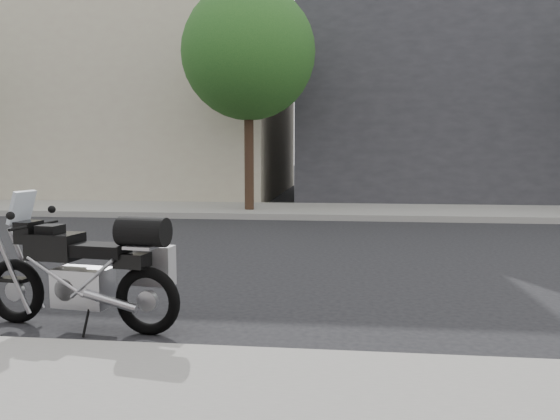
# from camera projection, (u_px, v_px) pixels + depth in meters

# --- Properties ---
(ground) EXTENTS (120.00, 120.00, 0.00)m
(ground) POSITION_uv_depth(u_px,v_px,m) (313.00, 262.00, 8.12)
(ground) COLOR black
(ground) RESTS_ON ground
(far_sidewalk) EXTENTS (44.00, 3.00, 0.15)m
(far_sidewalk) POSITION_uv_depth(u_px,v_px,m) (327.00, 211.00, 14.53)
(far_sidewalk) COLOR gray
(far_sidewalk) RESTS_ON ground
(far_building_dark) EXTENTS (16.00, 11.00, 7.00)m
(far_building_dark) POSITION_uv_depth(u_px,v_px,m) (521.00, 102.00, 20.29)
(far_building_dark) COLOR #28282D
(far_building_dark) RESTS_ON ground
(far_building_cream) EXTENTS (14.00, 11.00, 8.00)m
(far_building_cream) POSITION_uv_depth(u_px,v_px,m) (110.00, 94.00, 22.06)
(far_building_cream) COLOR tan
(far_building_cream) RESTS_ON ground
(street_tree_mid) EXTENTS (3.40, 3.40, 5.70)m
(street_tree_mid) POSITION_uv_depth(u_px,v_px,m) (248.00, 53.00, 13.84)
(street_tree_mid) COLOR #332217
(street_tree_mid) RESTS_ON far_sidewalk
(motorcycle) EXTENTS (2.02, 0.67, 1.28)m
(motorcycle) POSITION_uv_depth(u_px,v_px,m) (92.00, 270.00, 5.02)
(motorcycle) COLOR black
(motorcycle) RESTS_ON ground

